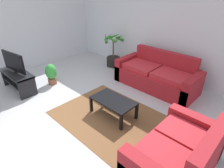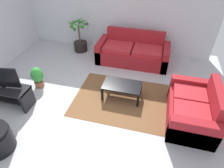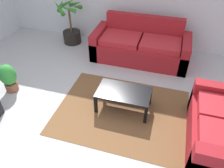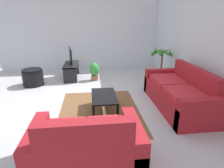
{
  "view_description": "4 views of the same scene",
  "coord_description": "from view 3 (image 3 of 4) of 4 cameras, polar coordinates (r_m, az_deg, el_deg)",
  "views": [
    {
      "loc": [
        2.9,
        -1.7,
        2.42
      ],
      "look_at": [
        0.56,
        0.74,
        0.62
      ],
      "focal_mm": 30.13,
      "sensor_mm": 36.0,
      "label": 1
    },
    {
      "loc": [
        1.38,
        -2.85,
        3.18
      ],
      "look_at": [
        0.54,
        0.37,
        0.53
      ],
      "focal_mm": 30.94,
      "sensor_mm": 36.0,
      "label": 2
    },
    {
      "loc": [
        1.31,
        -2.09,
        2.76
      ],
      "look_at": [
        0.57,
        0.41,
        0.65
      ],
      "focal_mm": 35.41,
      "sensor_mm": 36.0,
      "label": 3
    },
    {
      "loc": [
        4.34,
        0.36,
        1.92
      ],
      "look_at": [
        0.4,
        0.82,
        0.5
      ],
      "focal_mm": 29.91,
      "sensor_mm": 36.0,
      "label": 4
    }
  ],
  "objects": [
    {
      "name": "ground_plane",
      "position": [
        3.71,
        -10.49,
        -10.11
      ],
      "size": [
        6.6,
        6.6,
        0.0
      ],
      "primitive_type": "plane",
      "color": "#B2B2B7"
    },
    {
      "name": "couch_main",
      "position": [
        5.06,
        7.35,
        9.55
      ],
      "size": [
        2.11,
        0.9,
        0.9
      ],
      "color": "maroon",
      "rests_on": "ground"
    },
    {
      "name": "coffee_table",
      "position": [
        3.69,
        3.07,
        -2.57
      ],
      "size": [
        0.89,
        0.51,
        0.37
      ],
      "color": "black",
      "rests_on": "ground"
    },
    {
      "name": "area_rug",
      "position": [
        3.84,
        2.54,
        -7.02
      ],
      "size": [
        2.2,
        1.7,
        0.01
      ],
      "primitive_type": "cube",
      "color": "brown",
      "rests_on": "ground"
    },
    {
      "name": "potted_palm",
      "position": [
        5.76,
        -10.55,
        14.02
      ],
      "size": [
        0.67,
        0.7,
        1.08
      ],
      "color": "black",
      "rests_on": "ground"
    },
    {
      "name": "potted_plant_small",
      "position": [
        4.49,
        -25.2,
        1.61
      ],
      "size": [
        0.3,
        0.3,
        0.57
      ],
      "color": "brown",
      "rests_on": "ground"
    }
  ]
}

